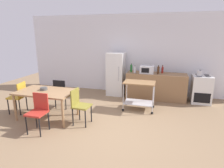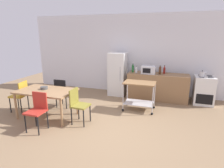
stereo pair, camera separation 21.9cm
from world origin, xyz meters
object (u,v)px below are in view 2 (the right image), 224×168
(microwave, at_px, (148,70))
(bottle_olive_oil, at_px, (160,70))
(stove_oven, at_px, (204,90))
(refrigerator, at_px, (118,74))
(bottle_sparkling_water, at_px, (133,69))
(chair_olive, at_px, (78,104))
(kitchen_cart, at_px, (139,91))
(bottle_soda, at_px, (136,70))
(chair_red, at_px, (37,109))
(kettle, at_px, (202,74))
(dining_table, at_px, (46,93))
(chair_black, at_px, (62,91))
(fruit_bowl, at_px, (44,88))
(bottle_sesame_oil, at_px, (164,70))
(chair_mustard, at_px, (20,94))

(microwave, height_order, bottle_olive_oil, bottle_olive_oil)
(stove_oven, relative_size, microwave, 2.00)
(refrigerator, bearing_deg, bottle_sparkling_water, -9.85)
(stove_oven, bearing_deg, refrigerator, 178.40)
(refrigerator, bearing_deg, chair_olive, -95.98)
(kitchen_cart, xyz_separation_m, bottle_soda, (-0.31, 1.07, 0.43))
(stove_oven, height_order, bottle_soda, bottle_soda)
(chair_red, xyz_separation_m, kettle, (3.78, 2.98, 0.48))
(chair_red, height_order, stove_oven, stove_oven)
(bottle_sparkling_water, bearing_deg, dining_table, -127.62)
(chair_olive, relative_size, bottle_olive_oil, 3.07)
(dining_table, bearing_deg, bottle_olive_oil, 40.05)
(chair_black, xyz_separation_m, fruit_bowl, (-0.12, -0.67, 0.27))
(kitchen_cart, distance_m, bottle_sesame_oil, 1.45)
(bottle_olive_oil, bearing_deg, bottle_sesame_oil, 50.13)
(chair_red, height_order, bottle_olive_oil, bottle_olive_oil)
(microwave, xyz_separation_m, bottle_sesame_oil, (0.51, 0.17, -0.02))
(bottle_soda, relative_size, bottle_sesame_oil, 0.88)
(bottle_olive_oil, bearing_deg, fruit_bowl, -141.81)
(chair_black, distance_m, refrigerator, 2.15)
(kitchen_cart, bearing_deg, microwave, 84.52)
(refrigerator, relative_size, bottle_soda, 6.42)
(refrigerator, distance_m, microwave, 1.17)
(chair_olive, relative_size, stove_oven, 0.97)
(chair_mustard, relative_size, bottle_soda, 3.68)
(stove_oven, bearing_deg, chair_black, -158.16)
(chair_black, height_order, bottle_olive_oil, bottle_olive_oil)
(fruit_bowl, distance_m, kettle, 4.71)
(refrigerator, relative_size, bottle_olive_oil, 5.35)
(microwave, bearing_deg, kitchen_cart, -95.48)
(bottle_olive_oil, relative_size, kettle, 1.21)
(stove_oven, xyz_separation_m, refrigerator, (-2.90, 0.08, 0.32))
(chair_olive, height_order, bottle_olive_oil, bottle_olive_oil)
(dining_table, distance_m, chair_mustard, 0.98)
(refrigerator, bearing_deg, chair_red, -107.58)
(dining_table, height_order, microwave, microwave)
(kitchen_cart, bearing_deg, bottle_sesame_oil, 63.88)
(chair_black, xyz_separation_m, bottle_sesame_oil, (2.87, 1.74, 0.49))
(chair_black, bearing_deg, bottle_olive_oil, -151.29)
(bottle_sparkling_water, bearing_deg, microwave, -7.66)
(chair_mustard, xyz_separation_m, stove_oven, (5.12, 2.31, -0.07))
(chair_mustard, height_order, bottle_sesame_oil, bottle_sesame_oil)
(chair_olive, xyz_separation_m, kitchen_cart, (1.29, 1.31, 0.05))
(chair_olive, height_order, kitchen_cart, chair_olive)
(chair_olive, distance_m, refrigerator, 2.58)
(kitchen_cart, distance_m, bottle_sparkling_water, 1.31)
(bottle_sparkling_water, height_order, kettle, bottle_sparkling_water)
(chair_black, xyz_separation_m, bottle_soda, (1.96, 1.57, 0.48))
(refrigerator, xyz_separation_m, kitchen_cart, (1.03, -1.24, -0.20))
(chair_olive, xyz_separation_m, refrigerator, (0.27, 2.55, 0.26))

